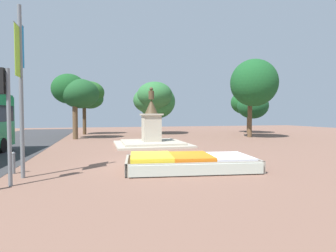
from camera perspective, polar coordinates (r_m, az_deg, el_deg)
name	(u,v)px	position (r m, az deg, el deg)	size (l,w,h in m)	color
ground_plane	(157,163)	(12.45, -2.43, -8.02)	(75.34, 75.34, 0.00)	brown
flower_planter	(189,163)	(10.95, 4.68, -7.95)	(5.59, 3.25, 0.63)	#38281C
statue_monument	(151,135)	(19.65, -3.64, -1.87)	(5.34, 5.34, 4.33)	#B2A894
traffic_light_near_crossing	(5,104)	(9.63, -31.98, 4.07)	(0.41, 0.29, 3.71)	slate
banner_pole	(21,84)	(10.68, -29.40, 8.04)	(0.14, 1.17, 6.10)	slate
kerb_bollard_mid_a	(13,162)	(11.75, -30.61, -6.80)	(0.14, 0.14, 0.84)	slate
park_tree_far_left	(253,83)	(27.70, 18.05, 8.82)	(4.71, 5.24, 7.70)	brown
park_tree_behind_statue	(155,100)	(31.28, -2.95, 5.78)	(5.22, 5.91, 6.06)	brown
park_tree_far_right	(75,92)	(26.52, -19.55, 7.01)	(4.38, 3.53, 6.15)	brown
park_tree_street_side	(249,104)	(35.04, 17.24, 4.51)	(4.11, 4.75, 5.38)	brown
park_tree_distant	(85,94)	(32.07, -17.57, 6.57)	(4.54, 3.35, 6.32)	#4C3823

